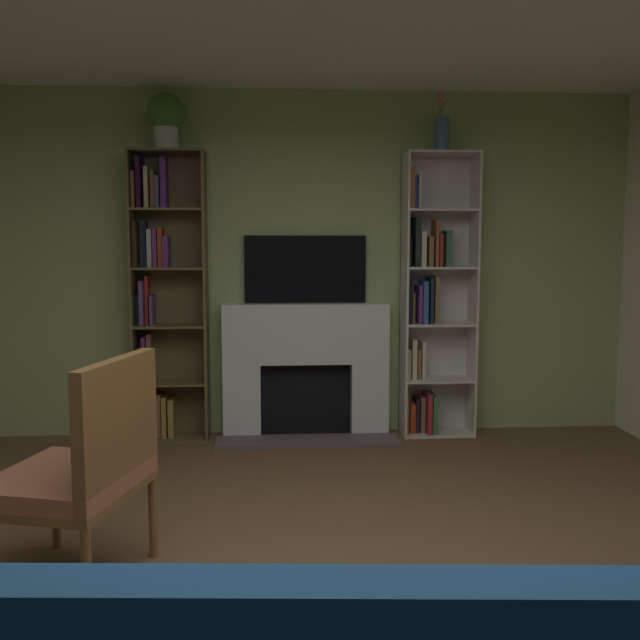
# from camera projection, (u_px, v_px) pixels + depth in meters

# --- Properties ---
(ground_plane) EXTENTS (7.28, 7.28, 0.00)m
(ground_plane) POSITION_uv_depth(u_px,v_px,m) (340.00, 630.00, 2.84)
(ground_plane) COLOR brown
(wall_back_accent) EXTENTS (5.44, 0.06, 2.77)m
(wall_back_accent) POSITION_uv_depth(u_px,v_px,m) (305.00, 264.00, 5.73)
(wall_back_accent) COLOR #A1B474
(wall_back_accent) RESTS_ON ground_plane
(fireplace) EXTENTS (1.43, 0.50, 1.08)m
(fireplace) POSITION_uv_depth(u_px,v_px,m) (306.00, 367.00, 5.69)
(fireplace) COLOR white
(fireplace) RESTS_ON ground_plane
(tv) EXTENTS (0.98, 0.06, 0.54)m
(tv) POSITION_uv_depth(u_px,v_px,m) (305.00, 269.00, 5.68)
(tv) COLOR black
(tv) RESTS_ON fireplace
(bookshelf_left) EXTENTS (0.58, 0.28, 2.27)m
(bookshelf_left) POSITION_uv_depth(u_px,v_px,m) (163.00, 298.00, 5.56)
(bookshelf_left) COLOR brown
(bookshelf_left) RESTS_ON ground_plane
(bookshelf_right) EXTENTS (0.58, 0.30, 2.27)m
(bookshelf_right) POSITION_uv_depth(u_px,v_px,m) (430.00, 302.00, 5.70)
(bookshelf_right) COLOR silver
(bookshelf_right) RESTS_ON ground_plane
(potted_plant) EXTENTS (0.29, 0.29, 0.43)m
(potted_plant) POSITION_uv_depth(u_px,v_px,m) (166.00, 117.00, 5.36)
(potted_plant) COLOR beige
(potted_plant) RESTS_ON bookshelf_left
(vase_with_flowers) EXTENTS (0.12, 0.12, 0.45)m
(vase_with_flowers) POSITION_uv_depth(u_px,v_px,m) (442.00, 133.00, 5.51)
(vase_with_flowers) COLOR #496F9A
(vase_with_flowers) RESTS_ON bookshelf_right
(armchair) EXTENTS (0.74, 0.81, 1.05)m
(armchair) POSITION_uv_depth(u_px,v_px,m) (84.00, 468.00, 3.18)
(armchair) COLOR brown
(armchair) RESTS_ON ground_plane
(coffee_table) EXTENTS (0.93, 0.42, 0.41)m
(coffee_table) POSITION_uv_depth(u_px,v_px,m) (293.00, 636.00, 2.16)
(coffee_table) COLOR brown
(coffee_table) RESTS_ON ground_plane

